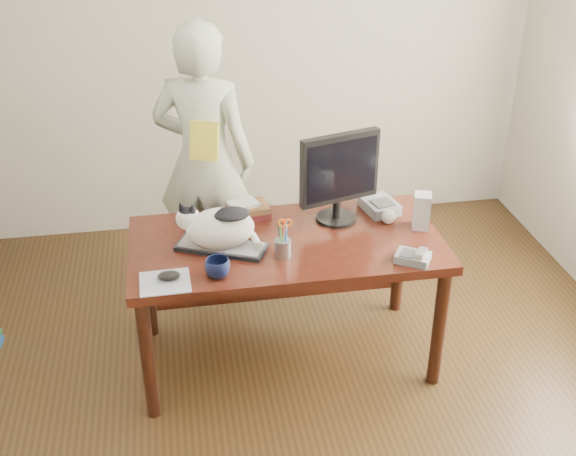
# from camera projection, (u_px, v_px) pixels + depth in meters

# --- Properties ---
(room) EXTENTS (4.50, 4.50, 4.50)m
(room) POSITION_uv_depth(u_px,v_px,m) (311.00, 185.00, 2.89)
(room) COLOR black
(room) RESTS_ON ground
(desk) EXTENTS (1.60, 0.80, 0.75)m
(desk) POSITION_uv_depth(u_px,v_px,m) (284.00, 257.00, 3.84)
(desk) COLOR black
(desk) RESTS_ON ground
(keyboard) EXTENTS (0.48, 0.34, 0.03)m
(keyboard) POSITION_uv_depth(u_px,v_px,m) (221.00, 247.00, 3.62)
(keyboard) COLOR black
(keyboard) RESTS_ON desk
(cat) EXTENTS (0.43, 0.33, 0.25)m
(cat) POSITION_uv_depth(u_px,v_px,m) (218.00, 226.00, 3.56)
(cat) COLOR white
(cat) RESTS_ON keyboard
(monitor) EXTENTS (0.44, 0.27, 0.50)m
(monitor) POSITION_uv_depth(u_px,v_px,m) (339.00, 173.00, 3.75)
(monitor) COLOR black
(monitor) RESTS_ON desk
(pen_cup) EXTENTS (0.09, 0.09, 0.21)m
(pen_cup) POSITION_uv_depth(u_px,v_px,m) (283.00, 246.00, 3.53)
(pen_cup) COLOR gray
(pen_cup) RESTS_ON desk
(mousepad) EXTENTS (0.24, 0.22, 0.01)m
(mousepad) POSITION_uv_depth(u_px,v_px,m) (165.00, 282.00, 3.35)
(mousepad) COLOR #ADB0B9
(mousepad) RESTS_ON desk
(mouse) EXTENTS (0.11, 0.07, 0.04)m
(mouse) POSITION_uv_depth(u_px,v_px,m) (169.00, 276.00, 3.36)
(mouse) COLOR black
(mouse) RESTS_ON mousepad
(coffee_mug) EXTENTS (0.17, 0.17, 0.09)m
(coffee_mug) POSITION_uv_depth(u_px,v_px,m) (218.00, 268.00, 3.38)
(coffee_mug) COLOR black
(coffee_mug) RESTS_ON desk
(phone) EXTENTS (0.20, 0.19, 0.07)m
(phone) POSITION_uv_depth(u_px,v_px,m) (414.00, 257.00, 3.51)
(phone) COLOR slate
(phone) RESTS_ON desk
(speaker) EXTENTS (0.11, 0.12, 0.19)m
(speaker) POSITION_uv_depth(u_px,v_px,m) (422.00, 211.00, 3.77)
(speaker) COLOR #9D9DA0
(speaker) RESTS_ON desk
(baseball) EXTENTS (0.08, 0.08, 0.08)m
(baseball) POSITION_uv_depth(u_px,v_px,m) (389.00, 217.00, 3.84)
(baseball) COLOR beige
(baseball) RESTS_ON desk
(book_stack) EXTENTS (0.27, 0.23, 0.09)m
(book_stack) POSITION_uv_depth(u_px,v_px,m) (246.00, 210.00, 3.91)
(book_stack) COLOR #4E1417
(book_stack) RESTS_ON desk
(calculator) EXTENTS (0.21, 0.25, 0.07)m
(calculator) POSITION_uv_depth(u_px,v_px,m) (379.00, 206.00, 3.97)
(calculator) COLOR slate
(calculator) RESTS_ON desk
(person) EXTENTS (0.73, 0.60, 1.70)m
(person) POSITION_uv_depth(u_px,v_px,m) (204.00, 161.00, 4.33)
(person) COLOR white
(person) RESTS_ON ground
(held_book) EXTENTS (0.18, 0.15, 0.22)m
(held_book) POSITION_uv_depth(u_px,v_px,m) (204.00, 141.00, 4.08)
(held_book) COLOR yellow
(held_book) RESTS_ON person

